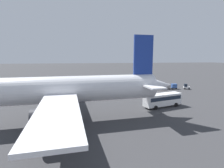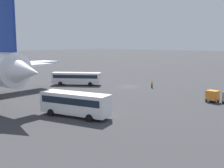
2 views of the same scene
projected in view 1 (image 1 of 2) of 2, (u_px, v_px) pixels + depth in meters
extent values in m
plane|color=#38383A|center=(105.00, 89.00, 68.59)|extent=(600.00, 600.00, 0.00)
cylinder|color=silver|center=(50.00, 90.00, 32.42)|extent=(41.65, 7.49, 5.01)
cone|color=silver|center=(158.00, 85.00, 37.75)|extent=(6.77, 4.89, 4.51)
cube|color=silver|center=(58.00, 112.00, 21.48)|extent=(6.52, 19.34, 0.44)
cube|color=silver|center=(63.00, 84.00, 44.55)|extent=(6.52, 19.34, 0.44)
cube|color=navy|center=(143.00, 55.00, 35.90)|extent=(4.16, 0.61, 8.01)
cube|color=silver|center=(144.00, 84.00, 36.92)|extent=(3.68, 13.17, 0.28)
cylinder|color=#38383D|center=(50.00, 118.00, 24.16)|extent=(5.13, 3.05, 2.76)
cylinder|color=#38383D|center=(58.00, 92.00, 41.75)|extent=(5.13, 3.05, 2.76)
cylinder|color=#38383D|center=(62.00, 118.00, 30.48)|extent=(0.50, 0.50, 4.01)
cylinder|color=black|center=(62.00, 127.00, 30.72)|extent=(0.93, 0.55, 0.90)
cylinder|color=#38383D|center=(63.00, 108.00, 36.73)|extent=(0.50, 0.50, 4.01)
cylinder|color=black|center=(63.00, 115.00, 36.96)|extent=(0.93, 0.55, 0.90)
cube|color=white|center=(75.00, 89.00, 59.68)|extent=(11.20, 8.85, 2.64)
cube|color=#192333|center=(75.00, 88.00, 59.60)|extent=(10.44, 8.34, 0.84)
cylinder|color=black|center=(68.00, 95.00, 56.36)|extent=(0.99, 0.82, 1.00)
cylinder|color=black|center=(64.00, 94.00, 58.22)|extent=(0.99, 0.82, 1.00)
cylinder|color=black|center=(86.00, 92.00, 61.52)|extent=(0.99, 0.82, 1.00)
cylinder|color=black|center=(82.00, 91.00, 63.38)|extent=(0.99, 0.82, 1.00)
cube|color=white|center=(163.00, 99.00, 44.45)|extent=(10.69, 5.15, 2.92)
cube|color=#192333|center=(163.00, 97.00, 44.37)|extent=(9.90, 4.99, 0.93)
cylinder|color=black|center=(156.00, 108.00, 42.07)|extent=(1.04, 0.53, 1.00)
cylinder|color=black|center=(149.00, 105.00, 44.62)|extent=(1.04, 0.53, 1.00)
cylinder|color=black|center=(176.00, 105.00, 44.71)|extent=(1.04, 0.53, 1.00)
cylinder|color=black|center=(168.00, 102.00, 47.26)|extent=(1.04, 0.53, 1.00)
cube|color=white|center=(187.00, 87.00, 69.16)|extent=(2.72, 2.14, 0.70)
cube|color=#192333|center=(186.00, 85.00, 69.11)|extent=(1.45, 1.50, 1.10)
cylinder|color=black|center=(185.00, 89.00, 68.72)|extent=(0.64, 0.44, 0.60)
cylinder|color=black|center=(184.00, 88.00, 70.07)|extent=(0.64, 0.44, 0.60)
cylinder|color=black|center=(189.00, 89.00, 68.35)|extent=(0.64, 0.44, 0.60)
cylinder|color=black|center=(188.00, 88.00, 69.70)|extent=(0.64, 0.44, 0.60)
cylinder|color=#1E1E2D|center=(116.00, 87.00, 71.20)|extent=(0.32, 0.32, 0.85)
cylinder|color=orange|center=(116.00, 85.00, 71.09)|extent=(0.38, 0.38, 0.65)
sphere|color=tan|center=(116.00, 84.00, 71.02)|extent=(0.24, 0.24, 0.24)
cube|color=#38383D|center=(174.00, 88.00, 69.52)|extent=(2.24, 1.99, 0.10)
cube|color=#33569E|center=(174.00, 86.00, 69.39)|extent=(2.14, 1.89, 1.60)
cylinder|color=black|center=(173.00, 89.00, 68.91)|extent=(0.37, 0.18, 0.36)
cylinder|color=black|center=(171.00, 88.00, 70.17)|extent=(0.37, 0.18, 0.36)
cylinder|color=black|center=(176.00, 89.00, 68.94)|extent=(0.37, 0.18, 0.36)
cylinder|color=black|center=(175.00, 88.00, 70.20)|extent=(0.37, 0.18, 0.36)
cube|color=#38383D|center=(167.00, 88.00, 69.13)|extent=(2.24, 1.99, 0.10)
cube|color=gray|center=(167.00, 86.00, 69.00)|extent=(2.14, 1.89, 1.60)
cylinder|color=black|center=(166.00, 89.00, 68.52)|extent=(0.37, 0.18, 0.36)
cylinder|color=black|center=(165.00, 88.00, 69.79)|extent=(0.37, 0.18, 0.36)
cylinder|color=black|center=(170.00, 89.00, 68.55)|extent=(0.37, 0.18, 0.36)
cylinder|color=black|center=(169.00, 88.00, 69.82)|extent=(0.37, 0.18, 0.36)
cube|color=#38383D|center=(161.00, 88.00, 68.30)|extent=(2.24, 1.99, 0.10)
cube|color=orange|center=(161.00, 86.00, 68.17)|extent=(2.14, 1.89, 1.60)
cylinder|color=black|center=(160.00, 89.00, 67.69)|extent=(0.37, 0.18, 0.36)
cylinder|color=black|center=(159.00, 89.00, 68.96)|extent=(0.37, 0.18, 0.36)
cylinder|color=black|center=(164.00, 89.00, 67.72)|extent=(0.37, 0.18, 0.36)
cylinder|color=black|center=(163.00, 89.00, 68.99)|extent=(0.37, 0.18, 0.36)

